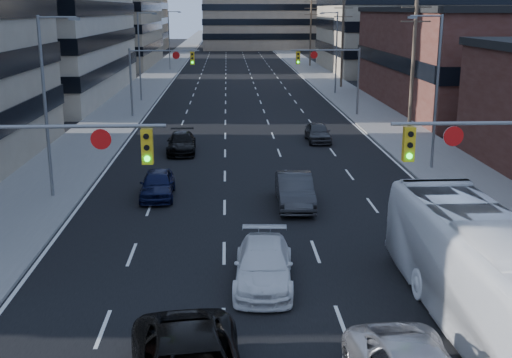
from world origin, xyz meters
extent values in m
cube|color=black|center=(0.00, 130.00, 0.01)|extent=(18.00, 300.00, 0.02)
cube|color=slate|center=(-11.50, 130.00, 0.07)|extent=(5.00, 300.00, 0.15)
cube|color=slate|center=(11.50, 130.00, 0.07)|extent=(5.00, 300.00, 0.15)
cube|color=gray|center=(-24.00, 100.00, 8.00)|extent=(20.00, 30.00, 16.00)
cube|color=#472119|center=(24.00, 50.00, 4.50)|extent=(20.00, 30.00, 9.00)
cube|color=gray|center=(25.00, 88.00, 7.00)|extent=(22.00, 28.00, 14.00)
cube|color=#ADA089|center=(-28.00, 140.00, 10.00)|extent=(24.00, 24.00, 20.00)
cube|color=gray|center=(32.00, 130.00, 6.00)|extent=(22.00, 22.00, 12.00)
cylinder|color=slate|center=(-6.75, 8.00, 5.80)|extent=(6.50, 0.12, 0.12)
cube|color=gold|center=(-4.10, 8.00, 5.15)|extent=(0.35, 0.28, 1.10)
cylinder|color=black|center=(-4.10, 7.84, 5.50)|extent=(0.18, 0.06, 0.18)
cylinder|color=black|center=(-4.10, 7.84, 5.15)|extent=(0.18, 0.06, 0.18)
cylinder|color=#0CE526|center=(-4.10, 7.84, 4.80)|extent=(0.18, 0.06, 0.18)
cylinder|color=white|center=(-5.50, 7.97, 5.40)|extent=(0.64, 0.06, 0.64)
cylinder|color=slate|center=(6.75, 8.00, 5.80)|extent=(6.50, 0.12, 0.12)
cube|color=gold|center=(4.10, 8.00, 5.15)|extent=(0.35, 0.28, 1.10)
cylinder|color=black|center=(4.10, 7.84, 5.50)|extent=(0.18, 0.06, 0.18)
cylinder|color=black|center=(4.10, 7.84, 5.15)|extent=(0.18, 0.06, 0.18)
cylinder|color=#0CE526|center=(4.10, 7.84, 4.80)|extent=(0.18, 0.06, 0.18)
cylinder|color=white|center=(5.50, 7.97, 5.40)|extent=(0.64, 0.06, 0.64)
cylinder|color=slate|center=(-10.00, 45.00, 3.00)|extent=(0.18, 0.18, 6.00)
cylinder|color=slate|center=(-7.00, 45.00, 5.80)|extent=(6.00, 0.12, 0.12)
cube|color=gold|center=(-4.60, 45.00, 5.15)|extent=(0.35, 0.28, 1.10)
cylinder|color=black|center=(-4.60, 44.84, 5.50)|extent=(0.18, 0.06, 0.18)
cylinder|color=black|center=(-4.60, 44.84, 5.15)|extent=(0.18, 0.06, 0.18)
cylinder|color=#0CE526|center=(-4.60, 44.84, 4.80)|extent=(0.18, 0.06, 0.18)
cylinder|color=white|center=(-6.00, 44.97, 5.40)|extent=(0.64, 0.06, 0.64)
cylinder|color=slate|center=(10.00, 45.00, 3.00)|extent=(0.18, 0.18, 6.00)
cylinder|color=slate|center=(7.00, 45.00, 5.80)|extent=(6.00, 0.12, 0.12)
cube|color=gold|center=(4.60, 45.00, 5.15)|extent=(0.35, 0.28, 1.10)
cylinder|color=black|center=(4.60, 44.84, 5.50)|extent=(0.18, 0.06, 0.18)
cylinder|color=black|center=(4.60, 44.84, 5.15)|extent=(0.18, 0.06, 0.18)
cylinder|color=#0CE526|center=(4.60, 44.84, 4.80)|extent=(0.18, 0.06, 0.18)
cylinder|color=white|center=(6.00, 44.97, 5.40)|extent=(0.64, 0.06, 0.64)
cylinder|color=#4C3D2D|center=(12.20, 36.00, 5.50)|extent=(0.28, 0.28, 11.00)
cube|color=#4C3D2D|center=(12.20, 36.00, 9.40)|extent=(2.20, 0.10, 0.10)
cube|color=#4C3D2D|center=(12.20, 36.00, 8.40)|extent=(2.20, 0.10, 0.10)
cylinder|color=#4C3D2D|center=(12.20, 66.00, 5.50)|extent=(0.28, 0.28, 11.00)
cube|color=#4C3D2D|center=(12.20, 66.00, 9.40)|extent=(2.20, 0.10, 0.10)
cube|color=#4C3D2D|center=(12.20, 66.00, 8.40)|extent=(2.20, 0.10, 0.10)
cylinder|color=#4C3D2D|center=(12.20, 96.00, 5.50)|extent=(0.28, 0.28, 11.00)
cube|color=#4C3D2D|center=(12.20, 96.00, 10.40)|extent=(2.20, 0.10, 0.10)
cube|color=#4C3D2D|center=(12.20, 96.00, 9.40)|extent=(2.20, 0.10, 0.10)
cube|color=#4C3D2D|center=(12.20, 96.00, 8.40)|extent=(2.20, 0.10, 0.10)
cylinder|color=slate|center=(-10.50, 20.00, 4.50)|extent=(0.16, 0.16, 9.00)
cylinder|color=slate|center=(-9.60, 20.00, 8.90)|extent=(1.80, 0.10, 0.10)
cube|color=slate|center=(-8.80, 20.00, 8.82)|extent=(0.50, 0.22, 0.14)
cylinder|color=slate|center=(-10.50, 55.00, 4.50)|extent=(0.16, 0.16, 9.00)
cylinder|color=slate|center=(-9.60, 55.00, 8.90)|extent=(1.80, 0.10, 0.10)
cube|color=slate|center=(-8.80, 55.00, 8.82)|extent=(0.50, 0.22, 0.14)
cylinder|color=slate|center=(-10.50, 90.00, 4.50)|extent=(0.16, 0.16, 9.00)
cylinder|color=slate|center=(-9.60, 90.00, 8.90)|extent=(1.80, 0.10, 0.10)
cube|color=slate|center=(-8.80, 90.00, 8.82)|extent=(0.50, 0.22, 0.14)
cylinder|color=slate|center=(10.50, 25.00, 4.50)|extent=(0.16, 0.16, 9.00)
cylinder|color=slate|center=(9.60, 25.00, 8.90)|extent=(1.80, 0.10, 0.10)
cube|color=slate|center=(8.80, 25.00, 8.82)|extent=(0.50, 0.22, 0.14)
cylinder|color=slate|center=(10.50, 60.00, 4.50)|extent=(0.16, 0.16, 9.00)
cylinder|color=slate|center=(9.60, 60.00, 8.90)|extent=(1.80, 0.10, 0.10)
cube|color=slate|center=(8.80, 60.00, 8.82)|extent=(0.50, 0.22, 0.14)
imported|color=silver|center=(-0.41, 9.04, 0.71)|extent=(2.32, 5.02, 1.42)
imported|color=white|center=(6.00, 5.27, 1.72)|extent=(3.18, 12.39, 3.43)
imported|color=black|center=(-5.19, 19.91, 0.70)|extent=(1.81, 4.18, 1.41)
imported|color=#2C2C2E|center=(1.60, 18.11, 0.79)|extent=(1.75, 4.81, 1.57)
imported|color=black|center=(-4.69, 30.38, 0.67)|extent=(2.04, 4.67, 1.34)
imported|color=#353638|center=(4.89, 33.67, 0.69)|extent=(1.64, 4.04, 1.37)
camera|label=1|loc=(-1.60, -11.57, 9.27)|focal=45.00mm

